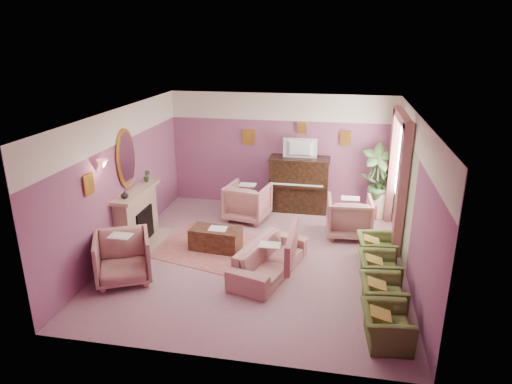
% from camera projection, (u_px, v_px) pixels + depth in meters
% --- Properties ---
extents(floor, '(5.50, 6.00, 0.01)m').
position_uv_depth(floor, '(259.00, 257.00, 8.91)').
color(floor, gray).
rests_on(floor, ground).
extents(ceiling, '(5.50, 6.00, 0.01)m').
position_uv_depth(ceiling, '(259.00, 114.00, 7.99)').
color(ceiling, white).
rests_on(ceiling, wall_back).
extents(wall_back, '(5.50, 0.02, 2.80)m').
position_uv_depth(wall_back, '(281.00, 151.00, 11.24)').
color(wall_back, '#6B4165').
rests_on(wall_back, floor).
extents(wall_front, '(5.50, 0.02, 2.80)m').
position_uv_depth(wall_front, '(216.00, 265.00, 5.67)').
color(wall_front, '#6B4165').
rests_on(wall_front, floor).
extents(wall_left, '(0.02, 6.00, 2.80)m').
position_uv_depth(wall_left, '(121.00, 181.00, 8.93)').
color(wall_left, '#6B4165').
rests_on(wall_left, floor).
extents(wall_right, '(0.02, 6.00, 2.80)m').
position_uv_depth(wall_right, '(413.00, 199.00, 7.97)').
color(wall_right, '#6B4165').
rests_on(wall_right, floor).
extents(picture_rail_band, '(5.50, 0.01, 0.65)m').
position_uv_depth(picture_rail_band, '(282.00, 107.00, 10.88)').
color(picture_rail_band, silver).
rests_on(picture_rail_band, wall_back).
extents(stripe_panel, '(0.01, 3.00, 2.15)m').
position_uv_depth(stripe_panel, '(402.00, 192.00, 9.29)').
color(stripe_panel, '#B5C398').
rests_on(stripe_panel, wall_right).
extents(fireplace_surround, '(0.30, 1.40, 1.10)m').
position_uv_depth(fireplace_surround, '(137.00, 218.00, 9.37)').
color(fireplace_surround, tan).
rests_on(fireplace_surround, floor).
extents(fireplace_inset, '(0.18, 0.72, 0.68)m').
position_uv_depth(fireplace_inset, '(142.00, 225.00, 9.40)').
color(fireplace_inset, black).
rests_on(fireplace_inset, floor).
extents(fire_ember, '(0.06, 0.54, 0.10)m').
position_uv_depth(fire_ember, '(145.00, 233.00, 9.45)').
color(fire_ember, '#FF5914').
rests_on(fire_ember, floor).
extents(mantel_shelf, '(0.40, 1.55, 0.07)m').
position_uv_depth(mantel_shelf, '(136.00, 192.00, 9.18)').
color(mantel_shelf, tan).
rests_on(mantel_shelf, fireplace_surround).
extents(hearth, '(0.55, 1.50, 0.02)m').
position_uv_depth(hearth, '(148.00, 242.00, 9.51)').
color(hearth, tan).
rests_on(hearth, floor).
extents(mirror_frame, '(0.04, 0.72, 1.20)m').
position_uv_depth(mirror_frame, '(126.00, 159.00, 8.98)').
color(mirror_frame, gold).
rests_on(mirror_frame, wall_left).
extents(mirror_glass, '(0.01, 0.60, 1.06)m').
position_uv_depth(mirror_glass, '(127.00, 159.00, 8.97)').
color(mirror_glass, silver).
rests_on(mirror_glass, wall_left).
extents(sconce_shade, '(0.20, 0.20, 0.16)m').
position_uv_depth(sconce_shade, '(102.00, 164.00, 7.93)').
color(sconce_shade, '#F38471').
rests_on(sconce_shade, wall_left).
extents(piano, '(1.40, 0.60, 1.30)m').
position_uv_depth(piano, '(299.00, 185.00, 11.10)').
color(piano, black).
rests_on(piano, floor).
extents(piano_keyshelf, '(1.30, 0.12, 0.06)m').
position_uv_depth(piano_keyshelf, '(297.00, 187.00, 10.75)').
color(piano_keyshelf, black).
rests_on(piano_keyshelf, piano).
extents(piano_keys, '(1.20, 0.08, 0.02)m').
position_uv_depth(piano_keys, '(297.00, 185.00, 10.74)').
color(piano_keys, white).
rests_on(piano_keys, piano).
extents(piano_top, '(1.45, 0.65, 0.04)m').
position_uv_depth(piano_top, '(300.00, 159.00, 10.88)').
color(piano_top, black).
rests_on(piano_top, piano).
extents(television, '(0.80, 0.12, 0.48)m').
position_uv_depth(television, '(300.00, 147.00, 10.74)').
color(television, black).
rests_on(television, piano).
extents(print_back_left, '(0.30, 0.03, 0.38)m').
position_uv_depth(print_back_left, '(249.00, 137.00, 11.24)').
color(print_back_left, gold).
rests_on(print_back_left, wall_back).
extents(print_back_right, '(0.26, 0.03, 0.34)m').
position_uv_depth(print_back_right, '(346.00, 139.00, 10.80)').
color(print_back_right, gold).
rests_on(print_back_right, wall_back).
extents(print_back_mid, '(0.22, 0.03, 0.26)m').
position_uv_depth(print_back_mid, '(302.00, 128.00, 10.92)').
color(print_back_mid, gold).
rests_on(print_back_mid, wall_back).
extents(print_left_wall, '(0.03, 0.28, 0.36)m').
position_uv_depth(print_left_wall, '(89.00, 184.00, 7.71)').
color(print_left_wall, gold).
rests_on(print_left_wall, wall_left).
extents(window_blind, '(0.03, 1.40, 1.80)m').
position_uv_depth(window_blind, '(402.00, 159.00, 9.32)').
color(window_blind, beige).
rests_on(window_blind, wall_right).
extents(curtain_left, '(0.16, 0.34, 2.60)m').
position_uv_depth(curtain_left, '(401.00, 192.00, 8.61)').
color(curtain_left, '#985056').
rests_on(curtain_left, floor).
extents(curtain_right, '(0.16, 0.34, 2.60)m').
position_uv_depth(curtain_right, '(392.00, 166.00, 10.32)').
color(curtain_right, '#985056').
rests_on(curtain_right, floor).
extents(pelmet, '(0.16, 2.20, 0.16)m').
position_uv_depth(pelmet, '(403.00, 117.00, 9.05)').
color(pelmet, '#985056').
rests_on(pelmet, wall_right).
extents(mantel_plant, '(0.16, 0.16, 0.28)m').
position_uv_depth(mantel_plant, '(147.00, 176.00, 9.63)').
color(mantel_plant, '#3C6232').
rests_on(mantel_plant, mantel_shelf).
extents(mantel_vase, '(0.16, 0.16, 0.16)m').
position_uv_depth(mantel_vase, '(125.00, 195.00, 8.68)').
color(mantel_vase, silver).
rests_on(mantel_vase, mantel_shelf).
extents(area_rug, '(2.87, 2.37, 0.01)m').
position_uv_depth(area_rug, '(219.00, 249.00, 9.22)').
color(area_rug, '#AB5C59').
rests_on(area_rug, floor).
extents(coffee_table, '(1.05, 0.60, 0.45)m').
position_uv_depth(coffee_table, '(216.00, 239.00, 9.17)').
color(coffee_table, '#412616').
rests_on(coffee_table, floor).
extents(table_paper, '(0.35, 0.28, 0.01)m').
position_uv_depth(table_paper, '(218.00, 229.00, 9.08)').
color(table_paper, white).
rests_on(table_paper, coffee_table).
extents(sofa, '(0.64, 1.93, 0.78)m').
position_uv_depth(sofa, '(270.00, 253.00, 8.21)').
color(sofa, tan).
rests_on(sofa, floor).
extents(sofa_throw, '(0.10, 1.46, 0.54)m').
position_uv_depth(sofa_throw, '(292.00, 244.00, 8.07)').
color(sofa_throw, '#985056').
rests_on(sofa_throw, sofa).
extents(floral_armchair_left, '(0.92, 0.92, 0.96)m').
position_uv_depth(floral_armchair_left, '(248.00, 200.00, 10.59)').
color(floral_armchair_left, tan).
rests_on(floral_armchair_left, floor).
extents(floral_armchair_right, '(0.92, 0.92, 0.96)m').
position_uv_depth(floral_armchair_right, '(349.00, 215.00, 9.72)').
color(floral_armchair_right, tan).
rests_on(floral_armchair_right, floor).
extents(floral_armchair_front, '(0.92, 0.92, 0.96)m').
position_uv_depth(floral_armchair_front, '(123.00, 255.00, 7.93)').
color(floral_armchair_front, tan).
rests_on(floral_armchair_front, floor).
extents(olive_chair_a, '(0.55, 0.78, 0.67)m').
position_uv_depth(olive_chair_a, '(387.00, 321.00, 6.35)').
color(olive_chair_a, '#53642B').
rests_on(olive_chair_a, floor).
extents(olive_chair_b, '(0.55, 0.78, 0.67)m').
position_uv_depth(olive_chair_b, '(382.00, 290.00, 7.11)').
color(olive_chair_b, '#53642B').
rests_on(olive_chair_b, floor).
extents(olive_chair_c, '(0.55, 0.78, 0.67)m').
position_uv_depth(olive_chair_c, '(379.00, 266.00, 7.87)').
color(olive_chair_c, '#53642B').
rests_on(olive_chair_c, floor).
extents(olive_chair_d, '(0.55, 0.78, 0.67)m').
position_uv_depth(olive_chair_d, '(376.00, 245.00, 8.63)').
color(olive_chair_d, '#53642B').
rests_on(olive_chair_d, floor).
extents(side_table, '(0.52, 0.52, 0.70)m').
position_uv_depth(side_table, '(378.00, 202.00, 10.83)').
color(side_table, silver).
rests_on(side_table, floor).
extents(side_plant_big, '(0.30, 0.30, 0.34)m').
position_uv_depth(side_plant_big, '(380.00, 181.00, 10.66)').
color(side_plant_big, '#3C6232').
rests_on(side_plant_big, side_table).
extents(side_plant_small, '(0.16, 0.16, 0.28)m').
position_uv_depth(side_plant_small, '(385.00, 184.00, 10.56)').
color(side_plant_small, '#3C6232').
rests_on(side_plant_small, side_table).
extents(palm_pot, '(0.34, 0.34, 0.34)m').
position_uv_depth(palm_pot, '(374.00, 210.00, 10.81)').
color(palm_pot, '#AC4937').
rests_on(palm_pot, floor).
extents(palm_plant, '(0.76, 0.76, 1.44)m').
position_uv_depth(palm_plant, '(377.00, 174.00, 10.52)').
color(palm_plant, '#3C6232').
rests_on(palm_plant, palm_pot).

